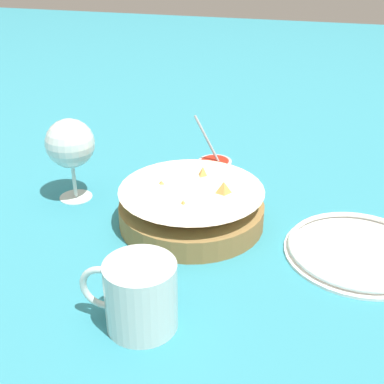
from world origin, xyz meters
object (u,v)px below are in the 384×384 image
(sauce_cup, at_px, (215,167))
(food_basket, at_px, (192,207))
(wine_glass, at_px, (70,145))
(side_plate, at_px, (359,250))
(beer_mug, at_px, (140,298))

(sauce_cup, bearing_deg, food_basket, 90.87)
(sauce_cup, height_order, wine_glass, wine_glass)
(wine_glass, height_order, side_plate, wine_glass)
(food_basket, distance_m, beer_mug, 0.27)
(beer_mug, bearing_deg, sauce_cup, -89.47)
(wine_glass, relative_size, side_plate, 0.67)
(sauce_cup, xyz_separation_m, side_plate, (-0.28, 0.22, -0.01))
(beer_mug, bearing_deg, food_basket, -89.71)
(wine_glass, height_order, beer_mug, wine_glass)
(wine_glass, bearing_deg, side_plate, 173.15)
(sauce_cup, bearing_deg, beer_mug, 90.53)
(food_basket, distance_m, wine_glass, 0.25)
(food_basket, relative_size, side_plate, 1.07)
(food_basket, xyz_separation_m, beer_mug, (-0.00, 0.27, 0.01))
(side_plate, bearing_deg, beer_mug, 40.81)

